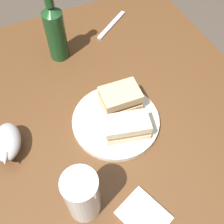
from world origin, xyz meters
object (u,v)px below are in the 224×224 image
pint_glass (83,197)px  sandwich_half_right (120,98)px  napkin (144,215)px  gravy_boat (7,142)px  sandwich_half_left (127,127)px  cider_bottle (55,31)px  fork (112,25)px  plate (116,121)px

pint_glass → sandwich_half_right: bearing=138.4°
sandwich_half_right → napkin: sandwich_half_right is taller
gravy_boat → sandwich_half_left: bearing=72.8°
pint_glass → gravy_boat: pint_glass is taller
cider_bottle → sandwich_half_right: bearing=17.0°
sandwich_half_right → pint_glass: pint_glass is taller
cider_bottle → napkin: cider_bottle is taller
fork → plate: bearing=32.3°
fork → sandwich_half_right: bearing=34.1°
gravy_boat → fork: 0.59m
napkin → sandwich_half_right: bearing=164.6°
sandwich_half_right → napkin: 0.32m
sandwich_half_right → gravy_boat: size_ratio=0.84×
gravy_boat → napkin: bearing=38.3°
fork → sandwich_half_left: bearing=35.6°
fork → napkin: bearing=36.9°
plate → sandwich_half_right: 0.07m
sandwich_half_left → gravy_boat: size_ratio=0.98×
napkin → plate: bearing=168.6°
napkin → fork: (-0.66, 0.23, -0.00)m
plate → fork: bearing=156.6°
sandwich_half_right → pint_glass: (0.23, -0.20, 0.02)m
plate → gravy_boat: 0.30m
pint_glass → plate: bearing=137.4°
plate → cider_bottle: bearing=-170.3°
gravy_boat → fork: size_ratio=0.75×
sandwich_half_left → napkin: 0.23m
sandwich_half_right → napkin: (0.31, -0.08, -0.05)m
napkin → fork: bearing=161.2°
napkin → sandwich_half_left: bearing=164.1°
pint_glass → sandwich_half_left: bearing=126.8°
plate → pint_glass: pint_glass is taller
fork → gravy_boat: bearing=3.1°
pint_glass → napkin: bearing=55.3°
sandwich_half_right → gravy_boat: bearing=-89.9°
sandwich_half_left → pint_glass: size_ratio=0.84×
napkin → cider_bottle: bearing=-179.7°
sandwich_half_left → fork: sandwich_half_left is taller
sandwich_half_left → pint_glass: (0.13, -0.18, 0.02)m
gravy_boat → napkin: (0.31, 0.24, -0.04)m
sandwich_half_left → sandwich_half_right: sandwich_half_right is taller
plate → gravy_boat: gravy_boat is taller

